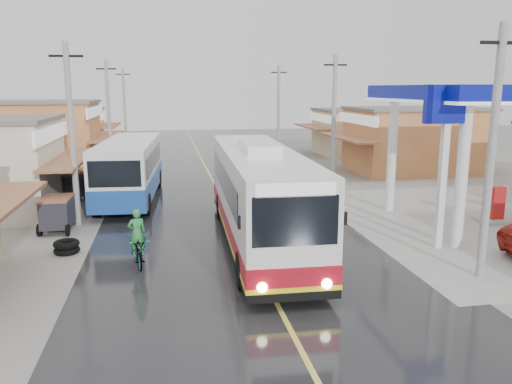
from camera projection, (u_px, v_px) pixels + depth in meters
ground at (271, 292)px, 15.13m from camera, size 120.00×120.00×0.00m
road at (219, 192)px, 29.58m from camera, size 12.00×90.00×0.02m
centre_line at (219, 192)px, 29.58m from camera, size 0.15×90.00×0.01m
shopfronts_left at (0, 190)px, 30.21m from camera, size 11.00×44.00×5.20m
shopfronts_right at (478, 193)px, 29.30m from camera, size 11.00×44.00×4.80m
utility_poles_left at (98, 193)px, 29.33m from camera, size 1.60×50.00×8.00m
utility_poles_right at (332, 188)px, 30.80m from camera, size 1.60×36.00×8.00m
coach_bus at (258, 195)px, 19.58m from camera, size 3.23×12.98×4.03m
second_bus at (130, 169)px, 27.08m from camera, size 3.31×10.03×3.28m
cyclist at (138, 247)px, 17.29m from camera, size 0.96×2.00×2.07m
tricycle_near at (57, 212)px, 21.37m from camera, size 1.34×2.00×1.51m
tricycle_far at (71, 184)px, 27.56m from camera, size 2.00×2.23×1.56m
tyre_stack at (67, 247)px, 18.67m from camera, size 0.95×0.95×0.49m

